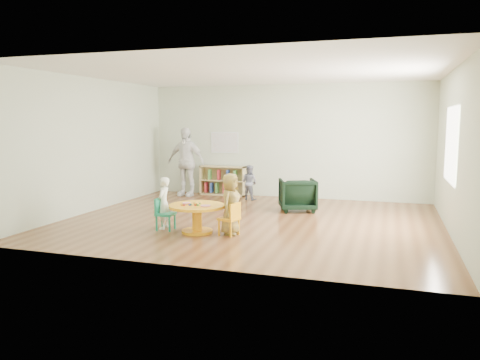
{
  "coord_description": "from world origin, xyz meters",
  "views": [
    {
      "loc": [
        2.49,
        -8.45,
        1.9
      ],
      "look_at": [
        -0.13,
        -0.3,
        0.82
      ],
      "focal_mm": 35.0,
      "sensor_mm": 36.0,
      "label": 1
    }
  ],
  "objects": [
    {
      "name": "toddler",
      "position": [
        -0.72,
        2.29,
        0.42
      ],
      "size": [
        0.49,
        0.44,
        0.85
      ],
      "primitive_type": "imported",
      "rotation": [
        0.0,
        0.0,
        2.82
      ],
      "color": "#181E3D",
      "rests_on": "ground"
    },
    {
      "name": "activity_table",
      "position": [
        -0.62,
        -1.19,
        0.33
      ],
      "size": [
        0.96,
        0.96,
        0.53
      ],
      "rotation": [
        0.0,
        0.0,
        -0.0
      ],
      "color": "#FFAC15",
      "rests_on": "ground"
    },
    {
      "name": "adult_caretaker",
      "position": [
        -2.45,
        2.41,
        0.87
      ],
      "size": [
        1.06,
        0.53,
        1.75
      ],
      "primitive_type": "imported",
      "rotation": [
        0.0,
        0.0,
        -0.1
      ],
      "color": "white",
      "rests_on": "ground"
    },
    {
      "name": "child_right",
      "position": [
        -0.03,
        -1.13,
        0.52
      ],
      "size": [
        0.34,
        0.51,
        1.03
      ],
      "primitive_type": "imported",
      "rotation": [
        0.0,
        0.0,
        1.54
      ],
      "color": "yellow",
      "rests_on": "ground"
    },
    {
      "name": "bookshelf",
      "position": [
        -1.61,
        2.86,
        0.37
      ],
      "size": [
        1.2,
        0.3,
        0.75
      ],
      "color": "tan",
      "rests_on": "ground"
    },
    {
      "name": "kid_chair_right",
      "position": [
        0.0,
        -1.21,
        0.3
      ],
      "size": [
        0.37,
        0.37,
        0.56
      ],
      "rotation": [
        0.0,
        0.0,
        1.29
      ],
      "color": "#FFAC15",
      "rests_on": "ground"
    },
    {
      "name": "child_left",
      "position": [
        -1.3,
        -1.1,
        0.46
      ],
      "size": [
        0.26,
        0.36,
        0.92
      ],
      "primitive_type": "imported",
      "rotation": [
        0.0,
        0.0,
        -1.46
      ],
      "color": "white",
      "rests_on": "ground"
    },
    {
      "name": "room",
      "position": [
        0.01,
        0.0,
        1.89
      ],
      "size": [
        7.1,
        7.0,
        2.8
      ],
      "color": "brown",
      "rests_on": "ground"
    },
    {
      "name": "alphabet_poster",
      "position": [
        -1.6,
        2.98,
        1.35
      ],
      "size": [
        0.74,
        0.01,
        0.54
      ],
      "color": "white",
      "rests_on": "ground"
    },
    {
      "name": "kid_chair_left",
      "position": [
        -1.26,
        -1.18,
        0.3
      ],
      "size": [
        0.32,
        0.32,
        0.56
      ],
      "rotation": [
        0.0,
        0.0,
        -1.51
      ],
      "color": "#198C65",
      "rests_on": "ground"
    },
    {
      "name": "armchair",
      "position": [
        0.65,
        1.27,
        0.34
      ],
      "size": [
        0.95,
        0.96,
        0.69
      ],
      "primitive_type": "imported",
      "rotation": [
        0.0,
        0.0,
        3.48
      ],
      "color": "black",
      "rests_on": "ground"
    }
  ]
}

